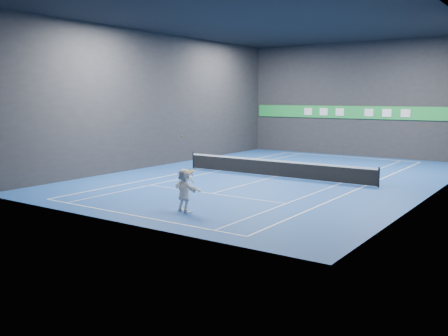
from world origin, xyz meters
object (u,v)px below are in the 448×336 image
Objects in this scene: tennis_net at (275,168)px; tennis_racket at (190,173)px; player at (184,190)px; tennis_ball at (182,136)px.

tennis_racket is (1.69, -10.18, 1.10)m from tennis_net.
player is 24.33× the size of tennis_ball.
tennis_net is (-1.40, 10.23, -0.37)m from player.
player is 2.23m from tennis_ball.
player is at bearing -170.66° from tennis_racket.
player is at bearing -32.94° from tennis_ball.
player reaches higher than tennis_net.
tennis_ball is 10.49m from tennis_net.
tennis_ball is 0.12× the size of tennis_racket.
tennis_ball is 0.01× the size of tennis_net.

